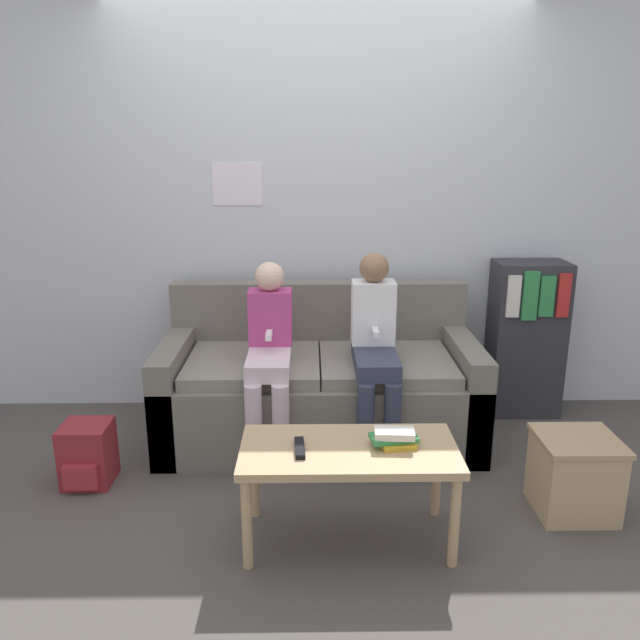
{
  "coord_description": "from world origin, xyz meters",
  "views": [
    {
      "loc": [
        -0.05,
        -2.9,
        1.7
      ],
      "look_at": [
        0.0,
        0.41,
        0.76
      ],
      "focal_mm": 35.0,
      "sensor_mm": 36.0,
      "label": 1
    }
  ],
  "objects_px": {
    "bookshelf": "(526,338)",
    "storage_box": "(574,475)",
    "coffee_table": "(349,459)",
    "person_left": "(269,351)",
    "tv_remote": "(300,448)",
    "person_right": "(375,346)",
    "couch": "(320,388)",
    "backpack": "(88,454)"
  },
  "relations": [
    {
      "from": "person_right",
      "to": "bookshelf",
      "type": "xyz_separation_m",
      "value": [
        1.02,
        0.53,
        -0.13
      ]
    },
    {
      "from": "person_right",
      "to": "storage_box",
      "type": "xyz_separation_m",
      "value": [
        0.89,
        -0.63,
        -0.44
      ]
    },
    {
      "from": "bookshelf",
      "to": "backpack",
      "type": "relative_size",
      "value": 3.08
    },
    {
      "from": "couch",
      "to": "bookshelf",
      "type": "height_order",
      "value": "bookshelf"
    },
    {
      "from": "storage_box",
      "to": "coffee_table",
      "type": "bearing_deg",
      "value": -169.33
    },
    {
      "from": "coffee_table",
      "to": "person_right",
      "type": "xyz_separation_m",
      "value": [
        0.19,
        0.83,
        0.24
      ]
    },
    {
      "from": "couch",
      "to": "tv_remote",
      "type": "xyz_separation_m",
      "value": [
        -0.1,
        -1.06,
        0.16
      ]
    },
    {
      "from": "storage_box",
      "to": "person_right",
      "type": "bearing_deg",
      "value": 144.77
    },
    {
      "from": "couch",
      "to": "person_left",
      "type": "relative_size",
      "value": 1.7
    },
    {
      "from": "bookshelf",
      "to": "storage_box",
      "type": "height_order",
      "value": "bookshelf"
    },
    {
      "from": "couch",
      "to": "backpack",
      "type": "distance_m",
      "value": 1.32
    },
    {
      "from": "storage_box",
      "to": "backpack",
      "type": "distance_m",
      "value": 2.41
    },
    {
      "from": "person_left",
      "to": "tv_remote",
      "type": "xyz_separation_m",
      "value": [
        0.18,
        -0.85,
        -0.15
      ]
    },
    {
      "from": "couch",
      "to": "backpack",
      "type": "height_order",
      "value": "couch"
    },
    {
      "from": "couch",
      "to": "tv_remote",
      "type": "relative_size",
      "value": 10.59
    },
    {
      "from": "person_right",
      "to": "backpack",
      "type": "xyz_separation_m",
      "value": [
        -1.5,
        -0.33,
        -0.47
      ]
    },
    {
      "from": "couch",
      "to": "coffee_table",
      "type": "bearing_deg",
      "value": -83.93
    },
    {
      "from": "backpack",
      "to": "tv_remote",
      "type": "bearing_deg",
      "value": -25.6
    },
    {
      "from": "coffee_table",
      "to": "bookshelf",
      "type": "height_order",
      "value": "bookshelf"
    },
    {
      "from": "storage_box",
      "to": "bookshelf",
      "type": "bearing_deg",
      "value": 83.66
    },
    {
      "from": "person_left",
      "to": "person_right",
      "type": "xyz_separation_m",
      "value": [
        0.58,
        0.01,
        0.02
      ]
    },
    {
      "from": "person_left",
      "to": "tv_remote",
      "type": "distance_m",
      "value": 0.88
    },
    {
      "from": "tv_remote",
      "to": "bookshelf",
      "type": "xyz_separation_m",
      "value": [
        1.42,
        1.39,
        0.04
      ]
    },
    {
      "from": "couch",
      "to": "storage_box",
      "type": "relative_size",
      "value": 4.77
    },
    {
      "from": "person_right",
      "to": "storage_box",
      "type": "bearing_deg",
      "value": -35.23
    },
    {
      "from": "person_left",
      "to": "bookshelf",
      "type": "distance_m",
      "value": 1.69
    },
    {
      "from": "person_left",
      "to": "storage_box",
      "type": "relative_size",
      "value": 2.8
    },
    {
      "from": "bookshelf",
      "to": "storage_box",
      "type": "xyz_separation_m",
      "value": [
        -0.13,
        -1.16,
        -0.31
      ]
    },
    {
      "from": "bookshelf",
      "to": "backpack",
      "type": "height_order",
      "value": "bookshelf"
    },
    {
      "from": "couch",
      "to": "backpack",
      "type": "bearing_deg",
      "value": -155.99
    },
    {
      "from": "person_right",
      "to": "tv_remote",
      "type": "bearing_deg",
      "value": -114.97
    },
    {
      "from": "coffee_table",
      "to": "storage_box",
      "type": "distance_m",
      "value": 1.12
    },
    {
      "from": "tv_remote",
      "to": "couch",
      "type": "bearing_deg",
      "value": 81.17
    },
    {
      "from": "storage_box",
      "to": "backpack",
      "type": "xyz_separation_m",
      "value": [
        -2.39,
        0.3,
        -0.03
      ]
    },
    {
      "from": "bookshelf",
      "to": "backpack",
      "type": "xyz_separation_m",
      "value": [
        -2.52,
        -0.86,
        -0.34
      ]
    },
    {
      "from": "coffee_table",
      "to": "person_left",
      "type": "height_order",
      "value": "person_left"
    },
    {
      "from": "coffee_table",
      "to": "person_left",
      "type": "relative_size",
      "value": 0.87
    },
    {
      "from": "backpack",
      "to": "coffee_table",
      "type": "bearing_deg",
      "value": -20.96
    },
    {
      "from": "tv_remote",
      "to": "bookshelf",
      "type": "height_order",
      "value": "bookshelf"
    },
    {
      "from": "coffee_table",
      "to": "backpack",
      "type": "distance_m",
      "value": 1.42
    },
    {
      "from": "couch",
      "to": "person_left",
      "type": "distance_m",
      "value": 0.47
    },
    {
      "from": "bookshelf",
      "to": "couch",
      "type": "bearing_deg",
      "value": -166.13
    }
  ]
}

